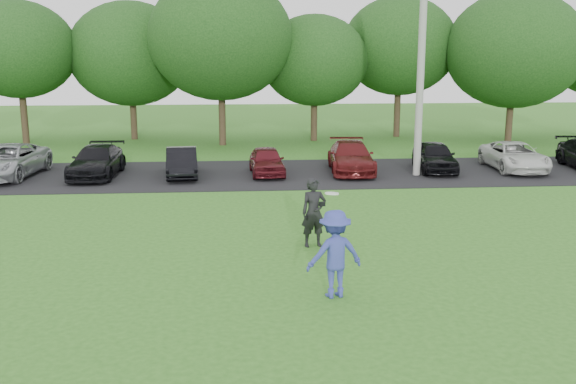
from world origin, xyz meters
name	(u,v)px	position (x,y,z in m)	size (l,w,h in m)	color
ground	(302,292)	(0.00, 0.00, 0.00)	(100.00, 100.00, 0.00)	#2F681D
parking_lot	(269,174)	(0.00, 13.00, 0.01)	(32.00, 6.50, 0.03)	black
utility_pole	(422,36)	(5.77, 12.22, 5.35)	(0.28, 0.28, 10.70)	#9C9D98
frisbee_player	(335,254)	(0.61, -0.29, 0.87)	(1.24, 0.88, 2.11)	#38429F
camera_bystander	(314,212)	(0.61, 3.09, 0.86)	(0.69, 0.52, 1.72)	black
parked_cars	(253,159)	(-0.62, 12.98, 0.62)	(28.76, 4.74, 1.26)	silver
tree_row	(287,50)	(1.51, 22.76, 4.91)	(42.39, 9.85, 8.64)	#38281C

